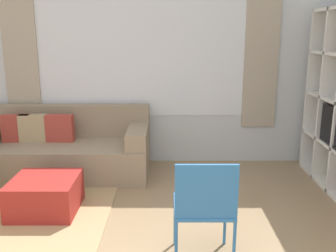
% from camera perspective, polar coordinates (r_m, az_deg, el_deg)
% --- Properties ---
extents(wall_back, '(6.27, 0.11, 2.70)m').
position_cam_1_polar(wall_back, '(5.00, -4.04, 9.67)').
color(wall_back, silver).
rests_on(wall_back, ground_plane).
extents(area_rug, '(2.13, 2.26, 0.01)m').
position_cam_1_polar(area_rug, '(4.17, -23.63, -11.69)').
color(area_rug, tan).
rests_on(area_rug, ground_plane).
extents(couch_main, '(2.11, 0.90, 0.82)m').
position_cam_1_polar(couch_main, '(4.89, -15.62, -3.50)').
color(couch_main, gray).
rests_on(couch_main, ground_plane).
extents(ottoman, '(0.63, 0.61, 0.35)m').
position_cam_1_polar(ottoman, '(3.95, -18.15, -9.98)').
color(ottoman, '#A82823').
rests_on(ottoman, ground_plane).
extents(folding_chair, '(0.44, 0.46, 0.86)m').
position_cam_1_polar(folding_chair, '(2.81, 5.59, -11.66)').
color(folding_chair, '#3375B7').
rests_on(folding_chair, ground_plane).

